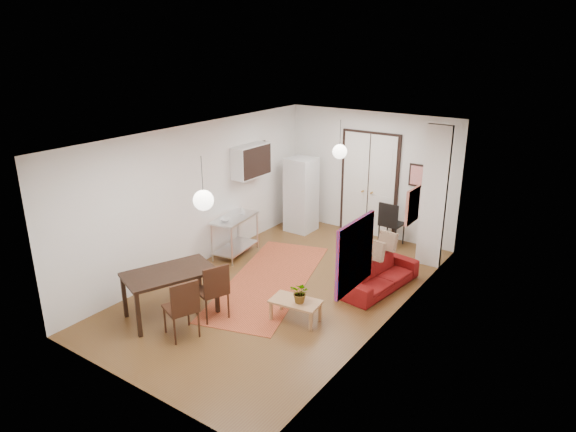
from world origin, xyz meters
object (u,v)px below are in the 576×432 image
Objects in this scene: kitchen_counter at (235,231)px; black_side_chair at (394,218)px; fridge at (301,195)px; dining_chair_far at (185,300)px; dining_chair_near at (215,283)px; dining_table at (169,276)px; coffee_table at (296,303)px; sofa at (379,275)px.

black_side_chair is (2.53, 2.54, 0.05)m from kitchen_counter.
black_side_chair is (2.20, 0.46, -0.29)m from fridge.
dining_chair_far is at bearing -72.33° from kitchen_counter.
dining_table is at bearing -31.29° from dining_chair_near.
kitchen_counter is at bearing 149.35° from coffee_table.
coffee_table is 0.73× the size of kitchen_counter.
dining_chair_far is (0.60, -0.25, -0.14)m from dining_table.
black_side_chair reaches higher than dining_chair_near.
coffee_table is 3.01m from kitchen_counter.
sofa is at bearing 110.38° from black_side_chair.
dining_chair_far reaches higher than coffee_table.
black_side_chair is at bearing 37.12° from kitchen_counter.
kitchen_counter is 1.17× the size of black_side_chair.
sofa is at bearing 171.37° from dining_chair_far.
kitchen_counter is 2.68m from dining_table.
fridge reaches higher than sofa.
kitchen_counter is at bearing 48.41° from black_side_chair.
dining_chair_near is (-1.85, -2.45, 0.31)m from sofa.
kitchen_counter is (-2.58, 1.53, 0.23)m from coffee_table.
dining_chair_near is 0.70m from dining_chair_far.
sofa is 3.67m from dining_chair_far.
black_side_chair is at bearing 25.09° from sofa.
coffee_table is at bearing 169.50° from sofa.
dining_table is at bearing 74.11° from black_side_chair.
kitchen_counter is 2.13m from fridge.
kitchen_counter is at bearing 104.00° from sofa.
sofa is 1.97m from coffee_table.
fridge reaches higher than dining_table.
dining_chair_near and dining_chair_far have the same top height.
fridge is (-2.25, 3.60, 0.58)m from coffee_table.
dining_chair_far reaches higher than sofa.
black_side_chair reaches higher than sofa.
coffee_table is 1.80m from dining_chair_far.
dining_chair_near reaches higher than coffee_table.
kitchen_counter is 0.67× the size of fridge.
coffee_table is at bearing 29.55° from dining_table.
dining_chair_near is at bearing 79.11° from black_side_chair.
fridge is at bearing 73.02° from kitchen_counter.
dining_chair_near is (0.60, 0.45, -0.14)m from dining_table.
coffee_table is 0.53× the size of dining_table.
dining_chair_near is at bearing -65.39° from kitchen_counter.
dining_chair_far is at bearing -77.59° from fridge.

